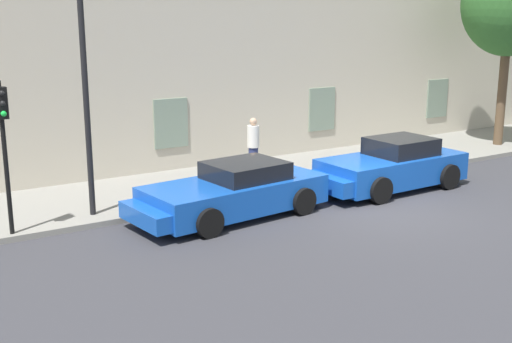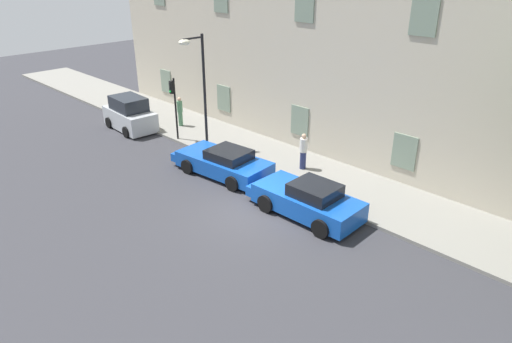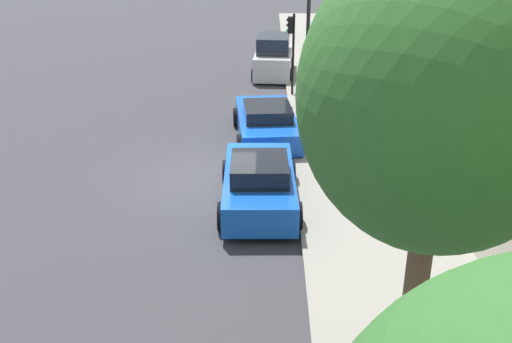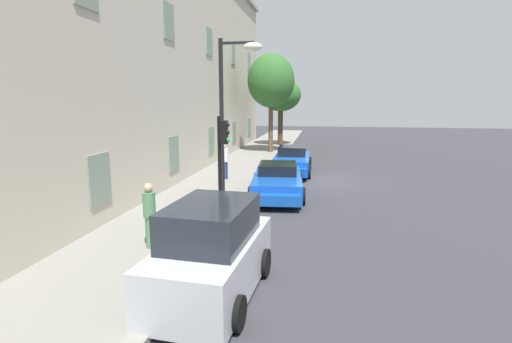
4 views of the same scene
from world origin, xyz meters
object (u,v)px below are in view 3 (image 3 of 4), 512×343
tree_near_kerb (441,98)px  traffic_light (292,40)px  pedestrian_strolling (360,135)px  sportscar_yellow_flank (259,181)px  hatchback_parked (273,58)px  pedestrian_admiring (323,64)px  sportscar_red_lead (266,121)px  street_lamp (297,5)px

tree_near_kerb → traffic_light: bearing=-176.6°
pedestrian_strolling → tree_near_kerb: bearing=-4.6°
sportscar_yellow_flank → traffic_light: 10.10m
hatchback_parked → pedestrian_strolling: size_ratio=2.13×
sportscar_yellow_flank → pedestrian_admiring: bearing=167.0°
sportscar_yellow_flank → hatchback_parked: size_ratio=1.28×
sportscar_red_lead → street_lamp: 4.65m
street_lamp → pedestrian_strolling: (5.36, 1.75, -3.05)m
street_lamp → pedestrian_admiring: street_lamp is taller
sportscar_yellow_flank → street_lamp: street_lamp is taller
traffic_light → street_lamp: 2.56m
sportscar_yellow_flank → pedestrian_admiring: pedestrian_admiring is taller
tree_near_kerb → sportscar_red_lead: bearing=-170.8°
sportscar_red_lead → tree_near_kerb: size_ratio=0.72×
sportscar_red_lead → pedestrian_admiring: bearing=158.8°
sportscar_yellow_flank → tree_near_kerb: 9.18m
hatchback_parked → pedestrian_strolling: bearing=13.3°
sportscar_red_lead → traffic_light: (-4.82, 1.01, 1.83)m
pedestrian_admiring → pedestrian_strolling: (8.94, 0.35, 0.00)m
sportscar_red_lead → sportscar_yellow_flank: sportscar_yellow_flank is taller
sportscar_red_lead → hatchback_parked: bearing=177.8°
sportscar_red_lead → pedestrian_admiring: size_ratio=2.97×
sportscar_yellow_flank → pedestrian_strolling: size_ratio=2.73×
sportscar_red_lead → pedestrian_admiring: 6.93m
sportscar_yellow_flank → pedestrian_strolling: bearing=130.3°
sportscar_red_lead → traffic_light: 5.25m
tree_near_kerb → pedestrian_strolling: (-10.20, 0.81, -4.21)m
sportscar_yellow_flank → street_lamp: (-7.92, 1.26, 3.44)m
sportscar_red_lead → hatchback_parked: 8.32m
pedestrian_admiring → tree_near_kerb: bearing=-1.4°
street_lamp → pedestrian_strolling: 6.41m
tree_near_kerb → traffic_light: tree_near_kerb is taller
traffic_light → pedestrian_strolling: size_ratio=1.93×
hatchback_parked → tree_near_kerb: size_ratio=0.52×
hatchback_parked → pedestrian_strolling: 11.10m
sportscar_yellow_flank → pedestrian_admiring: size_ratio=2.77×
sportscar_red_lead → pedestrian_strolling: pedestrian_strolling is taller
street_lamp → pedestrian_admiring: 4.91m
hatchback_parked → pedestrian_admiring: 2.88m
sportscar_yellow_flank → tree_near_kerb: tree_near_kerb is taller
pedestrian_admiring → traffic_light: bearing=-42.6°
pedestrian_admiring → sportscar_red_lead: bearing=-21.2°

